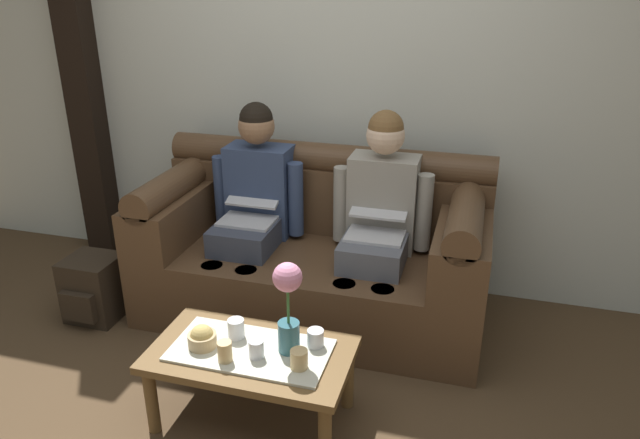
{
  "coord_description": "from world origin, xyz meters",
  "views": [
    {
      "loc": [
        0.89,
        -1.81,
        1.9
      ],
      "look_at": [
        0.1,
        0.93,
        0.69
      ],
      "focal_mm": 33.14,
      "sensor_mm": 36.0,
      "label": 1
    }
  ],
  "objects_px": {
    "flower_vase": "(288,301)",
    "cup_far_left": "(256,349)",
    "couch": "(315,253)",
    "coffee_table": "(251,360)",
    "cup_near_left": "(236,328)",
    "cup_near_right": "(299,359)",
    "person_left": "(253,202)",
    "person_right": "(379,215)",
    "cup_far_right": "(225,351)",
    "cup_far_center": "(315,338)",
    "snack_bowl": "(202,338)",
    "backpack_left": "(94,289)"
  },
  "relations": [
    {
      "from": "coffee_table",
      "to": "cup_far_left",
      "type": "distance_m",
      "value": 0.12
    },
    {
      "from": "backpack_left",
      "to": "cup_far_left",
      "type": "bearing_deg",
      "value": -25.2
    },
    {
      "from": "person_left",
      "to": "coffee_table",
      "type": "xyz_separation_m",
      "value": [
        0.37,
        -0.99,
        -0.34
      ]
    },
    {
      "from": "cup_near_right",
      "to": "flower_vase",
      "type": "bearing_deg",
      "value": 127.66
    },
    {
      "from": "couch",
      "to": "cup_far_left",
      "type": "distance_m",
      "value": 1.04
    },
    {
      "from": "person_right",
      "to": "cup_far_right",
      "type": "bearing_deg",
      "value": -111.97
    },
    {
      "from": "flower_vase",
      "to": "cup_near_right",
      "type": "height_order",
      "value": "flower_vase"
    },
    {
      "from": "person_left",
      "to": "backpack_left",
      "type": "height_order",
      "value": "person_left"
    },
    {
      "from": "flower_vase",
      "to": "cup_far_center",
      "type": "xyz_separation_m",
      "value": [
        0.1,
        0.07,
        -0.21
      ]
    },
    {
      "from": "person_right",
      "to": "coffee_table",
      "type": "bearing_deg",
      "value": -110.58
    },
    {
      "from": "person_left",
      "to": "cup_far_center",
      "type": "distance_m",
      "value": 1.12
    },
    {
      "from": "couch",
      "to": "cup_near_left",
      "type": "height_order",
      "value": "couch"
    },
    {
      "from": "flower_vase",
      "to": "backpack_left",
      "type": "distance_m",
      "value": 1.54
    },
    {
      "from": "coffee_table",
      "to": "cup_far_center",
      "type": "xyz_separation_m",
      "value": [
        0.27,
        0.1,
        0.1
      ]
    },
    {
      "from": "cup_far_left",
      "to": "backpack_left",
      "type": "relative_size",
      "value": 0.21
    },
    {
      "from": "snack_bowl",
      "to": "cup_far_right",
      "type": "height_order",
      "value": "snack_bowl"
    },
    {
      "from": "couch",
      "to": "flower_vase",
      "type": "height_order",
      "value": "couch"
    },
    {
      "from": "flower_vase",
      "to": "cup_near_right",
      "type": "distance_m",
      "value": 0.24
    },
    {
      "from": "person_left",
      "to": "coffee_table",
      "type": "relative_size",
      "value": 1.37
    },
    {
      "from": "cup_far_left",
      "to": "cup_far_right",
      "type": "distance_m",
      "value": 0.13
    },
    {
      "from": "flower_vase",
      "to": "backpack_left",
      "type": "bearing_deg",
      "value": 159.67
    },
    {
      "from": "cup_far_right",
      "to": "cup_near_right",
      "type": "bearing_deg",
      "value": 7.4
    },
    {
      "from": "flower_vase",
      "to": "cup_far_left",
      "type": "distance_m",
      "value": 0.25
    },
    {
      "from": "couch",
      "to": "cup_near_left",
      "type": "bearing_deg",
      "value": -95.88
    },
    {
      "from": "coffee_table",
      "to": "person_left",
      "type": "bearing_deg",
      "value": 110.58
    },
    {
      "from": "person_left",
      "to": "cup_far_right",
      "type": "bearing_deg",
      "value": -74.62
    },
    {
      "from": "snack_bowl",
      "to": "cup_near_left",
      "type": "distance_m",
      "value": 0.16
    },
    {
      "from": "flower_vase",
      "to": "cup_far_right",
      "type": "bearing_deg",
      "value": -148.93
    },
    {
      "from": "person_right",
      "to": "cup_near_left",
      "type": "xyz_separation_m",
      "value": [
        -0.47,
        -0.92,
        -0.24
      ]
    },
    {
      "from": "person_right",
      "to": "cup_far_center",
      "type": "height_order",
      "value": "person_right"
    },
    {
      "from": "cup_near_right",
      "to": "backpack_left",
      "type": "distance_m",
      "value": 1.6
    },
    {
      "from": "snack_bowl",
      "to": "cup_near_left",
      "type": "relative_size",
      "value": 1.43
    },
    {
      "from": "person_left",
      "to": "person_right",
      "type": "distance_m",
      "value": 0.74
    },
    {
      "from": "couch",
      "to": "coffee_table",
      "type": "distance_m",
      "value": 0.99
    },
    {
      "from": "flower_vase",
      "to": "cup_far_right",
      "type": "xyz_separation_m",
      "value": [
        -0.24,
        -0.14,
        -0.2
      ]
    },
    {
      "from": "cup_near_left",
      "to": "cup_far_left",
      "type": "bearing_deg",
      "value": -38.81
    },
    {
      "from": "person_left",
      "to": "cup_far_left",
      "type": "distance_m",
      "value": 1.14
    },
    {
      "from": "person_right",
      "to": "cup_near_right",
      "type": "height_order",
      "value": "person_right"
    },
    {
      "from": "cup_far_right",
      "to": "backpack_left",
      "type": "relative_size",
      "value": 0.24
    },
    {
      "from": "coffee_table",
      "to": "cup_near_left",
      "type": "height_order",
      "value": "cup_near_left"
    },
    {
      "from": "coffee_table",
      "to": "flower_vase",
      "type": "xyz_separation_m",
      "value": [
        0.17,
        0.04,
        0.31
      ]
    },
    {
      "from": "couch",
      "to": "cup_far_center",
      "type": "xyz_separation_m",
      "value": [
        0.27,
        -0.89,
        0.04
      ]
    },
    {
      "from": "cup_near_left",
      "to": "cup_near_right",
      "type": "xyz_separation_m",
      "value": [
        0.34,
        -0.13,
        -0.0
      ]
    },
    {
      "from": "snack_bowl",
      "to": "flower_vase",
      "type": "bearing_deg",
      "value": 11.09
    },
    {
      "from": "cup_far_right",
      "to": "snack_bowl",
      "type": "bearing_deg",
      "value": 153.75
    },
    {
      "from": "couch",
      "to": "coffee_table",
      "type": "xyz_separation_m",
      "value": [
        -0.0,
        -0.99,
        -0.06
      ]
    },
    {
      "from": "person_right",
      "to": "couch",
      "type": "bearing_deg",
      "value": 179.64
    },
    {
      "from": "coffee_table",
      "to": "cup_near_left",
      "type": "relative_size",
      "value": 10.07
    },
    {
      "from": "cup_far_right",
      "to": "person_right",
      "type": "bearing_deg",
      "value": 68.03
    },
    {
      "from": "cup_near_right",
      "to": "cup_far_left",
      "type": "bearing_deg",
      "value": 174.5
    }
  ]
}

